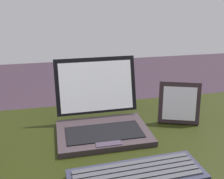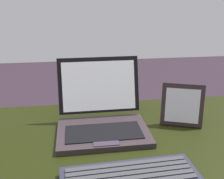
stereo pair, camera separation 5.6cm
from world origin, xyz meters
name	(u,v)px [view 2 (the right image)]	position (x,y,z in m)	size (l,w,h in m)	color
desk	(95,170)	(0.00, 0.00, 0.66)	(1.56, 0.65, 0.74)	black
laptop_front	(102,117)	(0.03, 0.10, 0.79)	(0.29, 0.26, 0.22)	#2F2529
external_keyboard	(130,178)	(0.07, -0.17, 0.75)	(0.33, 0.13, 0.03)	#242536
photo_frame	(182,105)	(0.30, 0.09, 0.81)	(0.14, 0.08, 0.14)	black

